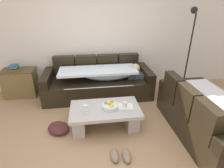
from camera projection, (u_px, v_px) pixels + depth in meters
name	position (u px, v px, depth m)	size (l,w,h in m)	color
ground_plane	(102.00, 143.00, 2.82)	(14.00, 14.00, 0.00)	#A87F59
back_wall	(93.00, 34.00, 4.18)	(9.00, 0.10, 2.70)	beige
couch_along_wall	(100.00, 82.00, 4.15)	(2.43, 0.92, 0.88)	black
couch_near_window	(204.00, 116.00, 2.91)	(0.92, 1.84, 0.88)	black
coffee_table	(105.00, 115.00, 3.12)	(1.20, 0.68, 0.38)	#B3ABA9
fruit_bowl	(110.00, 106.00, 3.04)	(0.28, 0.28, 0.10)	silver
wine_glass_near_left	(86.00, 108.00, 2.86)	(0.07, 0.07, 0.17)	silver
wine_glass_near_right	(125.00, 105.00, 2.94)	(0.07, 0.07, 0.17)	silver
open_magazine	(125.00, 106.00, 3.09)	(0.28, 0.21, 0.01)	white
side_cabinet	(20.00, 83.00, 4.13)	(0.72, 0.44, 0.64)	brown
book_stack_on_cabinet	(14.00, 67.00, 3.96)	(0.18, 0.23, 0.12)	#B76623
floor_lamp	(189.00, 47.00, 4.00)	(0.33, 0.31, 1.95)	black
pair_of_shoes	(121.00, 155.00, 2.55)	(0.30, 0.30, 0.09)	#8C7259
crumpled_garment	(59.00, 128.00, 3.07)	(0.40, 0.32, 0.12)	#4C2323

